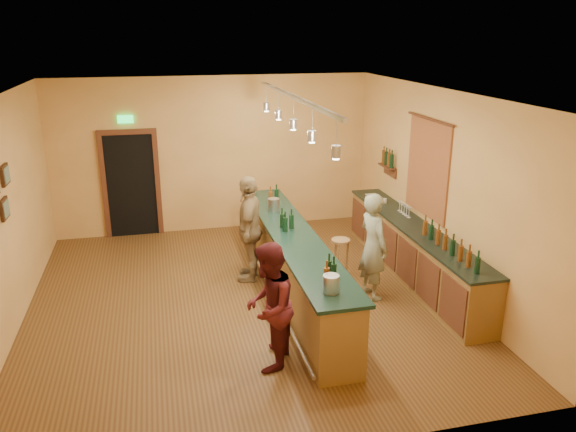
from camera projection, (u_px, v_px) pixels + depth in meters
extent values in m
plane|color=#533117|center=(243.00, 300.00, 8.86)|extent=(7.00, 7.00, 0.00)
cube|color=silver|center=(237.00, 94.00, 7.85)|extent=(6.50, 7.00, 0.02)
cube|color=tan|center=(214.00, 155.00, 11.59)|extent=(6.50, 0.02, 3.20)
cube|color=tan|center=(299.00, 312.00, 5.13)|extent=(6.50, 0.02, 3.20)
cube|color=tan|center=(4.00, 219.00, 7.64)|extent=(0.02, 7.00, 3.20)
cube|color=tan|center=(439.00, 189.00, 9.08)|extent=(0.02, 7.00, 3.20)
cube|color=black|center=(131.00, 186.00, 11.37)|extent=(0.95, 0.06, 2.10)
cube|color=#542819|center=(104.00, 188.00, 11.24)|extent=(0.10, 0.08, 2.10)
cube|color=#542819|center=(158.00, 184.00, 11.47)|extent=(0.10, 0.08, 2.10)
cube|color=#542819|center=(126.00, 132.00, 11.00)|extent=(1.15, 0.08, 0.10)
cube|color=#19E54C|center=(125.00, 119.00, 10.92)|extent=(0.30, 0.04, 0.15)
cube|color=maroon|center=(427.00, 169.00, 9.36)|extent=(0.03, 1.40, 1.60)
cube|color=#542819|center=(387.00, 166.00, 10.82)|extent=(0.16, 0.55, 0.03)
cube|color=#542819|center=(390.00, 171.00, 10.87)|extent=(0.03, 0.55, 0.18)
cube|color=olive|center=(412.00, 252.00, 9.56)|extent=(0.55, 4.50, 0.90)
cube|color=black|center=(414.00, 226.00, 9.41)|extent=(0.60, 4.55, 0.04)
cylinder|color=silver|center=(384.00, 201.00, 10.59)|extent=(0.09, 0.09, 0.09)
cube|color=silver|center=(373.00, 196.00, 11.06)|extent=(0.22, 0.30, 0.01)
cube|color=olive|center=(293.00, 266.00, 8.89)|extent=(0.60, 5.00, 1.00)
cube|color=black|center=(293.00, 235.00, 8.72)|extent=(0.70, 5.10, 0.05)
cylinder|color=silver|center=(271.00, 288.00, 8.92)|extent=(0.05, 5.00, 0.05)
cylinder|color=silver|center=(331.00, 284.00, 6.73)|extent=(0.20, 0.20, 0.22)
cylinder|color=silver|center=(274.00, 205.00, 9.77)|extent=(0.20, 0.20, 0.22)
cube|color=silver|center=(293.00, 97.00, 8.05)|extent=(0.06, 4.60, 0.05)
cylinder|color=silver|center=(336.00, 134.00, 6.27)|extent=(0.01, 0.01, 0.35)
cylinder|color=#A5A5AD|center=(336.00, 152.00, 6.33)|extent=(0.11, 0.11, 0.14)
cylinder|color=#FFEABF|center=(336.00, 159.00, 6.36)|extent=(0.08, 0.08, 0.02)
cylinder|color=silver|center=(312.00, 121.00, 7.19)|extent=(0.01, 0.01, 0.35)
cylinder|color=#A5A5AD|center=(312.00, 136.00, 7.25)|extent=(0.11, 0.11, 0.14)
cylinder|color=#FFEABF|center=(312.00, 142.00, 7.28)|extent=(0.08, 0.08, 0.02)
cylinder|color=silver|center=(293.00, 110.00, 8.11)|extent=(0.01, 0.01, 0.35)
cylinder|color=#A5A5AD|center=(293.00, 124.00, 8.18)|extent=(0.11, 0.11, 0.14)
cylinder|color=#FFEABF|center=(293.00, 129.00, 8.20)|extent=(0.08, 0.08, 0.02)
cylinder|color=silver|center=(278.00, 102.00, 9.04)|extent=(0.01, 0.01, 0.35)
cylinder|color=#A5A5AD|center=(278.00, 114.00, 9.10)|extent=(0.11, 0.11, 0.14)
cylinder|color=#FFEABF|center=(279.00, 119.00, 9.12)|extent=(0.08, 0.08, 0.02)
cylinder|color=silver|center=(266.00, 95.00, 9.96)|extent=(0.01, 0.01, 0.35)
cylinder|color=#A5A5AD|center=(266.00, 107.00, 10.02)|extent=(0.11, 0.11, 0.14)
cylinder|color=#FFEABF|center=(266.00, 111.00, 10.05)|extent=(0.08, 0.08, 0.02)
imported|color=gray|center=(373.00, 246.00, 8.73)|extent=(0.53, 0.70, 1.71)
imported|color=#59191E|center=(269.00, 307.00, 6.89)|extent=(0.89, 0.98, 1.64)
imported|color=#997A51|center=(250.00, 228.00, 9.37)|extent=(0.72, 1.14, 1.81)
cylinder|color=#9E7047|center=(341.00, 240.00, 9.56)|extent=(0.32, 0.32, 0.04)
cylinder|color=#9E7047|center=(347.00, 258.00, 9.69)|extent=(0.04, 0.04, 0.62)
cylinder|color=#9E7047|center=(335.00, 256.00, 9.75)|extent=(0.04, 0.04, 0.62)
cylinder|color=#9E7047|center=(339.00, 261.00, 9.56)|extent=(0.04, 0.04, 0.62)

